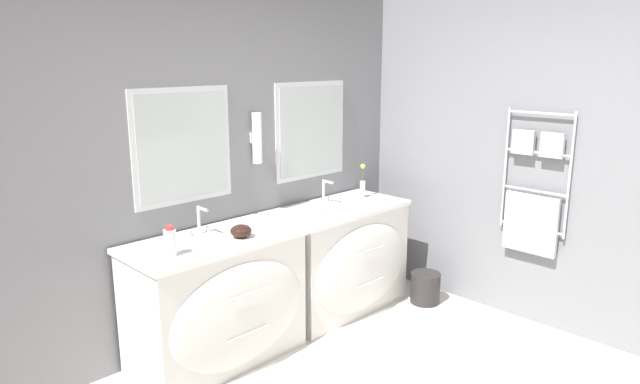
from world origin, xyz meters
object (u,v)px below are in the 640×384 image
Objects in this scene: flower_vase at (363,185)px; waste_bin at (425,287)px; vanity_left at (219,301)px; toiletry_bottle at (170,242)px; vanity_right at (341,258)px; amenity_bowl at (241,231)px.

waste_bin is (0.23, -0.52, -0.84)m from flower_vase.
toiletry_bottle reaches higher than vanity_left.
vanity_left is at bearing 180.00° from vanity_right.
toiletry_bottle is (-1.55, -0.06, 0.52)m from vanity_right.
vanity_left is 1.85m from waste_bin.
toiletry_bottle is at bearing 179.56° from amenity_bowl.
waste_bin is at bearing -35.67° from vanity_right.
amenity_bowl is (0.15, -0.06, 0.47)m from vanity_left.
vanity_left is 6.20× the size of toiletry_bottle.
flower_vase reaches higher than amenity_bowl.
amenity_bowl is at bearing -0.44° from toiletry_bottle.
vanity_right is 1.14m from amenity_bowl.
amenity_bowl is 1.84m from waste_bin.
vanity_right is at bearing 3.52° from amenity_bowl.
toiletry_bottle is 2.32m from waste_bin.
waste_bin is (0.59, -0.43, -0.30)m from vanity_right.
flower_vase is at bearing 113.77° from waste_bin.
flower_vase is (1.40, 0.16, 0.07)m from amenity_bowl.
flower_vase reaches higher than toiletry_bottle.
vanity_right is 4.45× the size of waste_bin.
flower_vase is (0.36, 0.09, 0.54)m from vanity_right.
toiletry_bottle is 0.52m from amenity_bowl.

